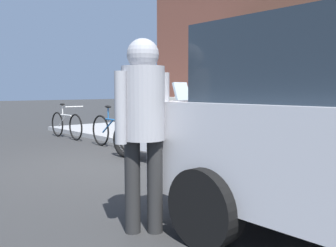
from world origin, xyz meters
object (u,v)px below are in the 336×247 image
object	(u,v)px
touring_motorcycle	(148,128)
sandwich_board_sign	(176,117)
pedestrian_walking	(143,113)
second_bicycle_by_cafe	(66,124)
parked_bicycle	(113,131)

from	to	relation	value
touring_motorcycle	sandwich_board_sign	size ratio (longest dim) A/B	2.14
pedestrian_walking	second_bicycle_by_cafe	xyz separation A→B (m)	(-6.43, 2.41, -0.71)
sandwich_board_sign	touring_motorcycle	bearing A→B (deg)	-54.19
parked_bicycle	pedestrian_walking	distance (m)	4.86
parked_bicycle	sandwich_board_sign	bearing A→B (deg)	84.83
touring_motorcycle	parked_bicycle	distance (m)	1.71
parked_bicycle	second_bicycle_by_cafe	size ratio (longest dim) A/B	1.02
second_bicycle_by_cafe	touring_motorcycle	bearing A→B (deg)	-5.07
pedestrian_walking	second_bicycle_by_cafe	bearing A→B (deg)	159.48
pedestrian_walking	parked_bicycle	bearing A→B (deg)	150.06
pedestrian_walking	touring_motorcycle	bearing A→B (deg)	140.58
parked_bicycle	sandwich_board_sign	xyz separation A→B (m)	(0.16, 1.74, 0.23)
pedestrian_walking	sandwich_board_sign	size ratio (longest dim) A/B	1.75
second_bicycle_by_cafe	sandwich_board_sign	bearing A→B (deg)	35.59
sandwich_board_sign	pedestrian_walking	bearing A→B (deg)	-45.94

